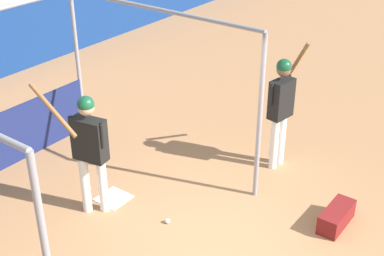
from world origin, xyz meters
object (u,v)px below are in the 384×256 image
at_px(player_waiting, 281,103).
at_px(baseball, 168,221).
at_px(player_batter, 89,144).
at_px(equipment_bag, 336,217).

xyz_separation_m(player_waiting, baseball, (-2.28, 0.47, -1.10)).
relative_size(player_waiting, baseball, 28.78).
bearing_deg(player_batter, baseball, -170.15).
relative_size(player_batter, equipment_bag, 2.84).
height_order(player_batter, equipment_bag, player_batter).
relative_size(player_batter, baseball, 26.88).
distance_m(player_batter, baseball, 1.53).
height_order(player_waiting, equipment_bag, player_waiting).
bearing_deg(player_batter, player_waiting, -130.09).
xyz_separation_m(player_batter, equipment_bag, (1.75, -2.94, -0.97)).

